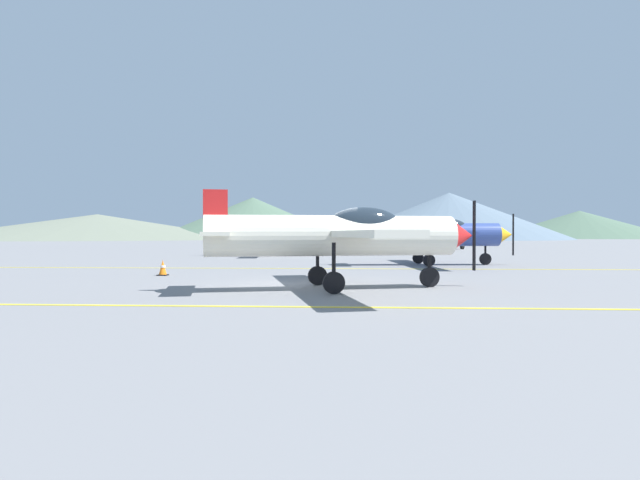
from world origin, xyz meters
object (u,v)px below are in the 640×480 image
(car_sedan, at_px, (448,241))
(traffic_cone_side, at_px, (163,268))
(airplane_mid, at_px, (434,234))
(airplane_back, at_px, (389,234))
(airplane_far, at_px, (268,234))
(airplane_near, at_px, (343,234))

(car_sedan, height_order, traffic_cone_side, car_sedan)
(airplane_mid, height_order, airplane_back, same)
(airplane_mid, xyz_separation_m, airplane_far, (-10.01, 10.48, 0.00))
(airplane_far, distance_m, car_sedan, 21.40)
(airplane_back, distance_m, car_sedan, 9.56)
(airplane_mid, relative_size, airplane_far, 1.00)
(airplane_near, relative_size, traffic_cone_side, 15.64)
(traffic_cone_side, bearing_deg, airplane_mid, 32.44)
(traffic_cone_side, bearing_deg, airplane_near, -32.23)
(traffic_cone_side, bearing_deg, airplane_back, 67.57)
(airplane_far, bearing_deg, traffic_cone_side, -93.92)
(airplane_far, distance_m, traffic_cone_side, 17.70)
(airplane_back, bearing_deg, car_sedan, 48.98)
(airplane_far, bearing_deg, airplane_near, -75.64)
(airplane_mid, xyz_separation_m, car_sedan, (5.44, 25.26, -0.72))
(airplane_far, xyz_separation_m, airplane_back, (9.19, 7.59, 0.00))
(airplane_mid, bearing_deg, traffic_cone_side, -147.56)
(airplane_near, bearing_deg, traffic_cone_side, 147.77)
(airplane_near, height_order, airplane_mid, same)
(airplane_back, relative_size, car_sedan, 2.05)
(airplane_back, bearing_deg, airplane_far, -140.46)
(airplane_near, height_order, airplane_far, same)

